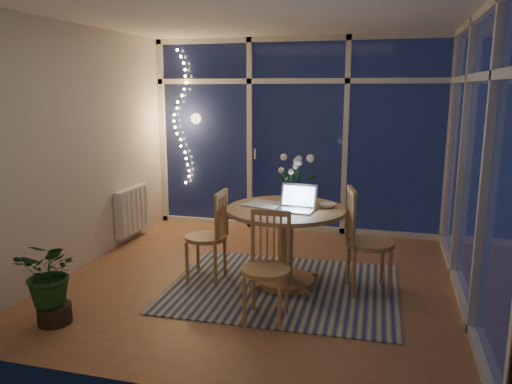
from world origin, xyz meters
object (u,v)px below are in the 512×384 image
dining_table (285,247)px  flower_vase (295,192)px  potted_plant (52,280)px  laptop (295,198)px  chair_left (206,235)px  chair_right (370,241)px  chair_front (266,268)px

dining_table → flower_vase: 0.57m
potted_plant → laptop: bearing=34.3°
chair_left → potted_plant: size_ratio=1.26×
dining_table → chair_right: bearing=1.1°
laptop → potted_plant: (-1.80, -1.23, -0.54)m
chair_right → chair_front: 1.16m
dining_table → chair_front: 0.81m
dining_table → potted_plant: 2.15m
chair_right → flower_vase: chair_right is taller
chair_right → potted_plant: 2.85m
dining_table → flower_vase: (0.04, 0.26, 0.50)m
flower_vase → laptop: bearing=-79.5°
chair_left → chair_right: 1.62m
chair_left → flower_vase: size_ratio=4.54×
dining_table → potted_plant: dining_table is taller
chair_right → chair_front: chair_right is taller
laptop → potted_plant: laptop is taller
chair_left → chair_right: (1.62, 0.10, 0.04)m
chair_front → flower_vase: bearing=87.2°
laptop → flower_vase: (-0.07, 0.36, -0.03)m
chair_front → potted_plant: chair_front is taller
flower_vase → chair_left: bearing=-157.8°
chair_left → potted_plant: bearing=-35.9°
potted_plant → chair_right: bearing=28.2°
flower_vase → potted_plant: bearing=-137.4°
chair_front → potted_plant: (-1.70, -0.52, -0.09)m
potted_plant → flower_vase: bearing=42.6°
chair_left → chair_front: size_ratio=1.02×
dining_table → potted_plant: bearing=-141.9°
chair_left → chair_right: bearing=93.0°
flower_vase → potted_plant: flower_vase is taller
chair_left → flower_vase: 1.01m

